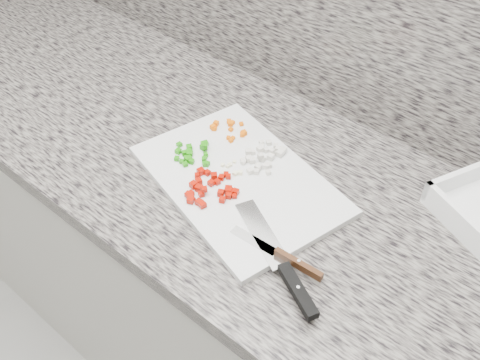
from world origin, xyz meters
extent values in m
cube|color=beige|center=(0.00, 1.44, 0.43)|extent=(3.92, 0.62, 0.86)
cube|color=slate|center=(0.00, 1.44, 0.88)|extent=(3.96, 0.64, 0.04)
cube|color=silver|center=(-0.02, 1.40, 0.91)|extent=(0.49, 0.39, 0.01)
cube|color=#E15E04|center=(-0.10, 1.52, 0.92)|extent=(0.01, 0.01, 0.01)
cube|color=#E15E04|center=(-0.13, 1.53, 0.92)|extent=(0.01, 0.01, 0.01)
cube|color=#E15E04|center=(-0.16, 1.48, 0.92)|extent=(0.01, 0.01, 0.01)
cube|color=#E15E04|center=(-0.11, 1.47, 0.92)|extent=(0.01, 0.01, 0.01)
cube|color=#E15E04|center=(-0.16, 1.48, 0.92)|extent=(0.01, 0.01, 0.01)
cube|color=#E15E04|center=(-0.13, 1.50, 0.92)|extent=(0.01, 0.01, 0.01)
cube|color=#E15E04|center=(-0.17, 1.48, 0.92)|extent=(0.01, 0.01, 0.01)
cube|color=#E15E04|center=(-0.15, 1.52, 0.92)|extent=(0.02, 0.02, 0.01)
cube|color=#E15E04|center=(-0.12, 1.48, 0.92)|extent=(0.01, 0.01, 0.01)
cube|color=#E15E04|center=(-0.10, 1.51, 0.92)|extent=(0.01, 0.01, 0.01)
cube|color=#E15E04|center=(-0.15, 1.53, 0.92)|extent=(0.01, 0.01, 0.01)
cube|color=#E15E04|center=(-0.17, 1.50, 0.92)|extent=(0.01, 0.01, 0.01)
cube|color=#E15E04|center=(-0.10, 1.51, 0.92)|extent=(0.01, 0.01, 0.01)
cube|color=#E15E04|center=(-0.16, 1.48, 0.92)|extent=(0.01, 0.01, 0.01)
cube|color=#E15E04|center=(-0.11, 1.48, 0.92)|extent=(0.01, 0.01, 0.01)
cube|color=#E15E04|center=(-0.16, 1.52, 0.92)|extent=(0.01, 0.01, 0.01)
cube|color=#E15E04|center=(-0.17, 1.48, 0.92)|extent=(0.01, 0.01, 0.01)
cube|color=beige|center=(0.01, 1.46, 0.92)|extent=(0.02, 0.02, 0.01)
cube|color=beige|center=(-0.01, 1.44, 0.92)|extent=(0.01, 0.01, 0.01)
cube|color=beige|center=(-0.02, 1.47, 0.93)|extent=(0.01, 0.01, 0.01)
cube|color=beige|center=(0.00, 1.46, 0.92)|extent=(0.01, 0.01, 0.01)
cube|color=beige|center=(-0.03, 1.45, 0.92)|extent=(0.02, 0.02, 0.01)
cube|color=beige|center=(-0.01, 1.52, 0.92)|extent=(0.01, 0.01, 0.01)
cube|color=beige|center=(-0.05, 1.51, 0.92)|extent=(0.01, 0.01, 0.01)
cube|color=beige|center=(-0.01, 1.48, 0.92)|extent=(0.01, 0.01, 0.01)
cube|color=beige|center=(-0.05, 1.47, 0.92)|extent=(0.02, 0.02, 0.01)
cube|color=beige|center=(-0.02, 1.52, 0.92)|extent=(0.01, 0.01, 0.01)
cube|color=beige|center=(0.00, 1.51, 0.92)|extent=(0.01, 0.01, 0.01)
cube|color=beige|center=(0.00, 1.43, 0.92)|extent=(0.01, 0.01, 0.01)
cube|color=beige|center=(-0.01, 1.49, 0.93)|extent=(0.01, 0.01, 0.01)
cube|color=beige|center=(-0.04, 1.44, 0.92)|extent=(0.01, 0.01, 0.01)
cube|color=beige|center=(-0.03, 1.50, 0.92)|extent=(0.01, 0.01, 0.01)
cube|color=beige|center=(-0.01, 1.42, 0.92)|extent=(0.01, 0.01, 0.01)
cube|color=beige|center=(-0.01, 1.45, 0.92)|extent=(0.01, 0.01, 0.01)
cube|color=beige|center=(0.02, 1.45, 0.92)|extent=(0.01, 0.01, 0.01)
cube|color=beige|center=(-0.04, 1.52, 0.92)|extent=(0.02, 0.02, 0.01)
cube|color=beige|center=(-0.02, 1.47, 0.92)|extent=(0.01, 0.01, 0.01)
cube|color=beige|center=(-0.03, 1.47, 0.92)|extent=(0.01, 0.01, 0.01)
cube|color=beige|center=(-0.04, 1.45, 0.92)|extent=(0.02, 0.02, 0.01)
cube|color=beige|center=(0.00, 1.52, 0.92)|extent=(0.02, 0.02, 0.01)
cube|color=beige|center=(-0.04, 1.44, 0.92)|extent=(0.01, 0.01, 0.01)
cube|color=beige|center=(-0.01, 1.50, 0.92)|extent=(0.01, 0.01, 0.01)
cube|color=beige|center=(-0.04, 1.49, 0.92)|extent=(0.01, 0.01, 0.01)
cube|color=beige|center=(-0.04, 1.50, 0.92)|extent=(0.01, 0.01, 0.01)
cube|color=beige|center=(-0.05, 1.47, 0.92)|extent=(0.01, 0.01, 0.01)
cube|color=#1D7F0B|center=(-0.18, 1.39, 0.92)|extent=(0.01, 0.01, 0.01)
cube|color=#1D7F0B|center=(-0.16, 1.36, 0.92)|extent=(0.01, 0.01, 0.01)
cube|color=#1D7F0B|center=(-0.14, 1.37, 0.92)|extent=(0.01, 0.01, 0.01)
cube|color=#1D7F0B|center=(-0.15, 1.39, 0.92)|extent=(0.01, 0.01, 0.01)
cube|color=#1D7F0B|center=(-0.10, 1.38, 0.92)|extent=(0.01, 0.01, 0.01)
cube|color=#1D7F0B|center=(-0.14, 1.37, 0.92)|extent=(0.01, 0.01, 0.01)
cube|color=#1D7F0B|center=(-0.11, 1.40, 0.92)|extent=(0.01, 0.01, 0.01)
cube|color=#1D7F0B|center=(-0.14, 1.42, 0.92)|extent=(0.01, 0.01, 0.01)
cube|color=#1D7F0B|center=(-0.16, 1.38, 0.92)|extent=(0.01, 0.01, 0.01)
cube|color=#1D7F0B|center=(-0.14, 1.43, 0.92)|extent=(0.02, 0.02, 0.01)
cube|color=#1D7F0B|center=(-0.13, 1.37, 0.92)|extent=(0.01, 0.01, 0.01)
cube|color=#1D7F0B|center=(-0.14, 1.38, 0.92)|extent=(0.02, 0.02, 0.01)
cube|color=#1D7F0B|center=(-0.11, 1.39, 0.92)|extent=(0.01, 0.01, 0.01)
cube|color=#1D7F0B|center=(-0.13, 1.42, 0.93)|extent=(0.02, 0.02, 0.01)
cube|color=#1D7F0B|center=(-0.16, 1.40, 0.92)|extent=(0.02, 0.02, 0.01)
cube|color=#1D7F0B|center=(-0.12, 1.40, 0.92)|extent=(0.01, 0.01, 0.01)
cube|color=#1D7F0B|center=(-0.14, 1.37, 0.92)|extent=(0.01, 0.01, 0.01)
cube|color=#1D7F0B|center=(-0.14, 1.43, 0.92)|extent=(0.01, 0.01, 0.01)
cube|color=#1D7F0B|center=(-0.13, 1.35, 0.92)|extent=(0.01, 0.01, 0.01)
cube|color=#1D7F0B|center=(-0.14, 1.36, 0.92)|extent=(0.01, 0.01, 0.01)
cube|color=#1D7F0B|center=(-0.10, 1.38, 0.92)|extent=(0.01, 0.01, 0.01)
cube|color=#1D7F0B|center=(-0.17, 1.37, 0.92)|extent=(0.01, 0.01, 0.01)
cube|color=#9F0E02|center=(0.01, 1.35, 0.92)|extent=(0.01, 0.01, 0.01)
cube|color=#9F0E02|center=(-0.04, 1.38, 0.92)|extent=(0.01, 0.01, 0.01)
cube|color=#9F0E02|center=(-0.06, 1.30, 0.92)|extent=(0.01, 0.01, 0.01)
cube|color=#9F0E02|center=(-0.02, 1.34, 0.92)|extent=(0.02, 0.02, 0.01)
cube|color=#9F0E02|center=(-0.01, 1.35, 0.92)|extent=(0.02, 0.02, 0.01)
cube|color=#9F0E02|center=(-0.05, 1.29, 0.92)|extent=(0.01, 0.01, 0.01)
cube|color=#9F0E02|center=(-0.04, 1.36, 0.92)|extent=(0.01, 0.01, 0.01)
cube|color=#9F0E02|center=(-0.06, 1.37, 0.92)|extent=(0.02, 0.02, 0.01)
cube|color=#9F0E02|center=(-0.04, 1.39, 0.92)|extent=(0.01, 0.01, 0.01)
cube|color=#9F0E02|center=(-0.06, 1.32, 0.92)|extent=(0.02, 0.02, 0.01)
cube|color=#9F0E02|center=(-0.05, 1.29, 0.92)|extent=(0.02, 0.02, 0.01)
cube|color=#9F0E02|center=(-0.08, 1.36, 0.92)|extent=(0.01, 0.01, 0.01)
cube|color=#9F0E02|center=(-0.02, 1.29, 0.92)|extent=(0.02, 0.02, 0.01)
cube|color=#9F0E02|center=(-0.06, 1.30, 0.92)|extent=(0.01, 0.01, 0.01)
cube|color=#9F0E02|center=(-0.07, 1.32, 0.92)|extent=(0.01, 0.01, 0.01)
cube|color=#9F0E02|center=(0.00, 1.36, 0.92)|extent=(0.01, 0.01, 0.01)
cube|color=#9F0E02|center=(-0.09, 1.35, 0.92)|extent=(0.01, 0.01, 0.01)
cube|color=#9F0E02|center=(-0.01, 1.35, 0.92)|extent=(0.02, 0.02, 0.01)
cube|color=#9F0E02|center=(-0.04, 1.32, 0.93)|extent=(0.02, 0.02, 0.01)
cube|color=#9F0E02|center=(-0.07, 1.33, 0.92)|extent=(0.02, 0.02, 0.01)
cube|color=#9F0E02|center=(-0.09, 1.36, 0.92)|extent=(0.02, 0.02, 0.01)
cube|color=#9F0E02|center=(-0.05, 1.37, 0.92)|extent=(0.01, 0.01, 0.01)
cube|color=#9F0E02|center=(-0.05, 1.35, 0.92)|extent=(0.01, 0.01, 0.01)
cube|color=#9F0E02|center=(-0.06, 1.29, 0.92)|extent=(0.01, 0.01, 0.01)
cube|color=#9F0E02|center=(-0.01, 1.35, 0.92)|extent=(0.02, 0.02, 0.01)
cube|color=#9F0E02|center=(-0.04, 1.31, 0.92)|extent=(0.01, 0.01, 0.01)
cube|color=#9F0E02|center=(0.00, 1.34, 0.92)|extent=(0.02, 0.02, 0.01)
cube|color=#9F0E02|center=(0.00, 1.33, 0.92)|extent=(0.01, 0.01, 0.01)
cube|color=#9F0E02|center=(-0.03, 1.29, 0.92)|extent=(0.01, 0.01, 0.01)
cube|color=#9F0E02|center=(-0.06, 1.29, 0.92)|extent=(0.01, 0.01, 0.01)
cube|color=#F3EFBC|center=(-0.06, 1.43, 0.92)|extent=(0.01, 0.01, 0.00)
cube|color=#F3EFBC|center=(-0.03, 1.40, 0.92)|extent=(0.01, 0.01, 0.01)
cube|color=#F3EFBC|center=(-0.07, 1.40, 0.92)|extent=(0.01, 0.01, 0.01)
cube|color=#F3EFBC|center=(-0.03, 1.41, 0.92)|extent=(0.01, 0.01, 0.01)
cube|color=#F3EFBC|center=(-0.06, 1.41, 0.92)|extent=(0.01, 0.01, 0.01)
cube|color=#F3EFBC|center=(-0.06, 1.41, 0.92)|extent=(0.01, 0.01, 0.01)
cube|color=#F3EFBC|center=(-0.05, 1.39, 0.92)|extent=(0.01, 0.01, 0.01)
cube|color=#F3EFBC|center=(-0.03, 1.41, 0.92)|extent=(0.01, 0.01, 0.01)
cube|color=#F3EFBC|center=(-0.03, 1.40, 0.92)|extent=(0.01, 0.01, 0.01)
cube|color=#F3EFBC|center=(-0.03, 1.40, 0.92)|extent=(0.01, 0.01, 0.01)
cube|color=silver|center=(0.11, 1.31, 0.92)|extent=(0.17, 0.11, 0.00)
cube|color=black|center=(0.23, 1.25, 0.92)|extent=(0.11, 0.07, 0.02)
cylinder|color=silver|center=(0.23, 1.25, 0.93)|extent=(0.01, 0.01, 0.00)
cube|color=silver|center=(0.11, 1.29, 0.92)|extent=(0.10, 0.02, 0.00)
cube|color=#422110|center=(0.20, 1.29, 0.92)|extent=(0.10, 0.02, 0.02)
cylinder|color=silver|center=(0.20, 1.29, 0.93)|extent=(0.01, 0.01, 0.00)
cube|color=white|center=(0.41, 1.54, 0.93)|extent=(0.24, 0.12, 0.04)
cube|color=white|center=(0.33, 1.67, 0.93)|extent=(0.09, 0.17, 0.04)
camera|label=1|loc=(0.48, 0.80, 1.67)|focal=40.00mm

